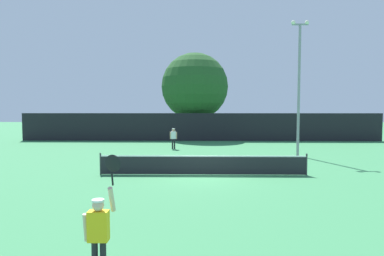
{
  "coord_description": "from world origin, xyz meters",
  "views": [
    {
      "loc": [
        -0.24,
        -16.19,
        3.31
      ],
      "look_at": [
        -0.64,
        5.32,
        1.99
      ],
      "focal_mm": 31.01,
      "sensor_mm": 36.0,
      "label": 1
    }
  ],
  "objects_px": {
    "tennis_ball": "(220,167)",
    "parked_car_far": "(288,129)",
    "player_serving": "(99,227)",
    "parked_car_mid": "(252,128)",
    "parked_car_near": "(129,130)",
    "large_tree": "(195,87)",
    "light_pole": "(299,80)",
    "player_receiving": "(173,136)"
  },
  "relations": [
    {
      "from": "tennis_ball",
      "to": "parked_car_far",
      "type": "xyz_separation_m",
      "value": [
        9.54,
        21.65,
        0.74
      ]
    },
    {
      "from": "player_serving",
      "to": "parked_car_mid",
      "type": "height_order",
      "value": "player_serving"
    },
    {
      "from": "player_serving",
      "to": "parked_car_near",
      "type": "relative_size",
      "value": 0.57
    },
    {
      "from": "tennis_ball",
      "to": "parked_car_far",
      "type": "relative_size",
      "value": 0.02
    },
    {
      "from": "player_serving",
      "to": "parked_car_mid",
      "type": "xyz_separation_m",
      "value": [
        8.59,
        34.96,
        -0.27
      ]
    },
    {
      "from": "tennis_ball",
      "to": "parked_car_far",
      "type": "distance_m",
      "value": 23.67
    },
    {
      "from": "large_tree",
      "to": "parked_car_near",
      "type": "distance_m",
      "value": 9.26
    },
    {
      "from": "player_serving",
      "to": "light_pole",
      "type": "distance_m",
      "value": 19.18
    },
    {
      "from": "player_serving",
      "to": "parked_car_mid",
      "type": "relative_size",
      "value": 0.55
    },
    {
      "from": "player_receiving",
      "to": "parked_car_mid",
      "type": "relative_size",
      "value": 0.38
    },
    {
      "from": "parked_car_far",
      "to": "player_receiving",
      "type": "bearing_deg",
      "value": -125.95
    },
    {
      "from": "light_pole",
      "to": "parked_car_near",
      "type": "distance_m",
      "value": 21.9
    },
    {
      "from": "parked_car_mid",
      "to": "parked_car_far",
      "type": "relative_size",
      "value": 1.0
    },
    {
      "from": "player_serving",
      "to": "tennis_ball",
      "type": "relative_size",
      "value": 35.59
    },
    {
      "from": "tennis_ball",
      "to": "light_pole",
      "type": "relative_size",
      "value": 0.01
    },
    {
      "from": "player_serving",
      "to": "light_pole",
      "type": "xyz_separation_m",
      "value": [
        8.71,
        16.59,
        4.11
      ]
    },
    {
      "from": "parked_car_far",
      "to": "parked_car_near",
      "type": "bearing_deg",
      "value": -167.56
    },
    {
      "from": "player_receiving",
      "to": "parked_car_far",
      "type": "height_order",
      "value": "parked_car_far"
    },
    {
      "from": "parked_car_far",
      "to": "tennis_ball",
      "type": "bearing_deg",
      "value": -106.18
    },
    {
      "from": "large_tree",
      "to": "parked_car_mid",
      "type": "bearing_deg",
      "value": 33.94
    },
    {
      "from": "large_tree",
      "to": "parked_car_near",
      "type": "xyz_separation_m",
      "value": [
        -7.67,
        1.86,
        -4.85
      ]
    },
    {
      "from": "player_serving",
      "to": "tennis_ball",
      "type": "xyz_separation_m",
      "value": [
        3.06,
        11.99,
        -1.01
      ]
    },
    {
      "from": "parked_car_mid",
      "to": "parked_car_far",
      "type": "height_order",
      "value": "same"
    },
    {
      "from": "player_receiving",
      "to": "parked_car_far",
      "type": "xyz_separation_m",
      "value": [
        12.71,
        13.36,
        -0.24
      ]
    },
    {
      "from": "player_serving",
      "to": "parked_car_far",
      "type": "bearing_deg",
      "value": 69.46
    },
    {
      "from": "player_receiving",
      "to": "parked_car_mid",
      "type": "distance_m",
      "value": 17.06
    },
    {
      "from": "player_serving",
      "to": "light_pole",
      "type": "relative_size",
      "value": 0.26
    },
    {
      "from": "player_receiving",
      "to": "parked_car_mid",
      "type": "bearing_deg",
      "value": -120.63
    },
    {
      "from": "tennis_ball",
      "to": "parked_car_near",
      "type": "height_order",
      "value": "parked_car_near"
    },
    {
      "from": "player_receiving",
      "to": "light_pole",
      "type": "relative_size",
      "value": 0.18
    },
    {
      "from": "large_tree",
      "to": "tennis_ball",
      "type": "bearing_deg",
      "value": -85.1
    },
    {
      "from": "parked_car_mid",
      "to": "parked_car_far",
      "type": "distance_m",
      "value": 4.23
    },
    {
      "from": "large_tree",
      "to": "light_pole",
      "type": "bearing_deg",
      "value": -62.09
    },
    {
      "from": "player_serving",
      "to": "player_receiving",
      "type": "distance_m",
      "value": 20.28
    },
    {
      "from": "light_pole",
      "to": "parked_car_mid",
      "type": "relative_size",
      "value": 2.08
    },
    {
      "from": "parked_car_mid",
      "to": "large_tree",
      "type": "bearing_deg",
      "value": -138.73
    },
    {
      "from": "parked_car_far",
      "to": "light_pole",
      "type": "bearing_deg",
      "value": -95.26
    },
    {
      "from": "large_tree",
      "to": "parked_car_near",
      "type": "bearing_deg",
      "value": 166.35
    },
    {
      "from": "parked_car_near",
      "to": "player_serving",
      "type": "bearing_deg",
      "value": -77.8
    },
    {
      "from": "tennis_ball",
      "to": "parked_car_mid",
      "type": "relative_size",
      "value": 0.02
    },
    {
      "from": "parked_car_near",
      "to": "parked_car_far",
      "type": "xyz_separation_m",
      "value": [
        18.77,
        1.59,
        0.0
      ]
    },
    {
      "from": "player_receiving",
      "to": "parked_car_mid",
      "type": "height_order",
      "value": "parked_car_mid"
    }
  ]
}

